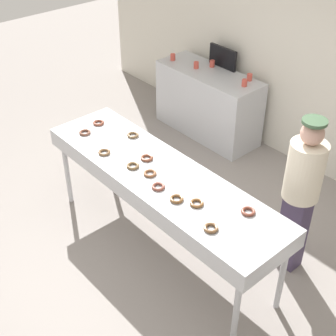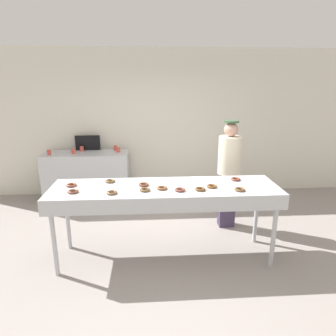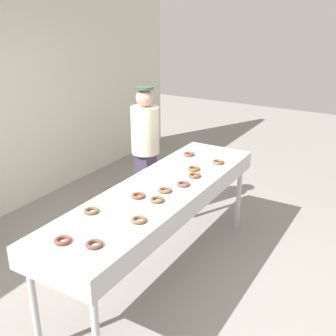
{
  "view_description": "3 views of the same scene",
  "coord_description": "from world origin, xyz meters",
  "px_view_note": "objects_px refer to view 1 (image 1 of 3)",
  "views": [
    {
      "loc": [
        2.86,
        -2.42,
        3.7
      ],
      "look_at": [
        0.1,
        0.01,
        1.09
      ],
      "focal_mm": 51.48,
      "sensor_mm": 36.0,
      "label": 1
    },
    {
      "loc": [
        -0.19,
        -3.48,
        2.23
      ],
      "look_at": [
        0.04,
        0.07,
        1.21
      ],
      "focal_mm": 31.77,
      "sensor_mm": 36.0,
      "label": 2
    },
    {
      "loc": [
        -3.01,
        -1.89,
        2.58
      ],
      "look_at": [
        0.11,
        -0.03,
        1.16
      ],
      "focal_mm": 44.54,
      "sensor_mm": 36.0,
      "label": 3
    }
  ],
  "objects_px": {
    "paper_cup_1": "(244,83)",
    "chocolate_donut_6": "(211,228)",
    "fryer_conveyor": "(160,180)",
    "chocolate_donut_9": "(177,199)",
    "menu_display": "(223,57)",
    "chocolate_donut_10": "(147,158)",
    "paper_cup_4": "(173,57)",
    "chocolate_donut_5": "(85,132)",
    "chocolate_donut_11": "(133,135)",
    "chocolate_donut_2": "(248,212)",
    "prep_counter": "(208,103)",
    "chocolate_donut_3": "(197,203)",
    "chocolate_donut_0": "(104,152)",
    "paper_cup_0": "(212,64)",
    "chocolate_donut_1": "(158,187)",
    "worker_baker": "(301,189)",
    "chocolate_donut_4": "(150,173)",
    "chocolate_donut_8": "(133,166)",
    "paper_cup_2": "(196,65)",
    "chocolate_donut_7": "(99,123)",
    "paper_cup_3": "(250,77)"
  },
  "relations": [
    {
      "from": "paper_cup_1",
      "to": "chocolate_donut_6",
      "type": "bearing_deg",
      "value": -54.24
    },
    {
      "from": "fryer_conveyor",
      "to": "chocolate_donut_9",
      "type": "height_order",
      "value": "chocolate_donut_9"
    },
    {
      "from": "chocolate_donut_6",
      "to": "menu_display",
      "type": "relative_size",
      "value": 0.27
    },
    {
      "from": "chocolate_donut_10",
      "to": "paper_cup_4",
      "type": "xyz_separation_m",
      "value": [
        -1.76,
        1.92,
        -0.0
      ]
    },
    {
      "from": "paper_cup_1",
      "to": "chocolate_donut_5",
      "type": "bearing_deg",
      "value": -98.02
    },
    {
      "from": "chocolate_donut_5",
      "to": "chocolate_donut_11",
      "type": "bearing_deg",
      "value": 42.72
    },
    {
      "from": "chocolate_donut_2",
      "to": "menu_display",
      "type": "height_order",
      "value": "menu_display"
    },
    {
      "from": "menu_display",
      "to": "prep_counter",
      "type": "bearing_deg",
      "value": -90.0
    },
    {
      "from": "chocolate_donut_3",
      "to": "chocolate_donut_10",
      "type": "distance_m",
      "value": 0.85
    },
    {
      "from": "chocolate_donut_0",
      "to": "paper_cup_0",
      "type": "bearing_deg",
      "value": 109.34
    },
    {
      "from": "chocolate_donut_2",
      "to": "paper_cup_1",
      "type": "distance_m",
      "value": 2.57
    },
    {
      "from": "chocolate_donut_10",
      "to": "chocolate_donut_11",
      "type": "xyz_separation_m",
      "value": [
        -0.44,
        0.17,
        0.0
      ]
    },
    {
      "from": "chocolate_donut_1",
      "to": "chocolate_donut_11",
      "type": "xyz_separation_m",
      "value": [
        -0.87,
        0.38,
        0.0
      ]
    },
    {
      "from": "chocolate_donut_5",
      "to": "paper_cup_0",
      "type": "xyz_separation_m",
      "value": [
        -0.4,
        2.37,
        -0.0
      ]
    },
    {
      "from": "worker_baker",
      "to": "paper_cup_4",
      "type": "distance_m",
      "value": 3.26
    },
    {
      "from": "chocolate_donut_4",
      "to": "chocolate_donut_6",
      "type": "xyz_separation_m",
      "value": [
        0.92,
        -0.11,
        0.0
      ]
    },
    {
      "from": "chocolate_donut_4",
      "to": "chocolate_donut_6",
      "type": "distance_m",
      "value": 0.93
    },
    {
      "from": "chocolate_donut_4",
      "to": "chocolate_donut_8",
      "type": "relative_size",
      "value": 1.0
    },
    {
      "from": "paper_cup_4",
      "to": "chocolate_donut_5",
      "type": "bearing_deg",
      "value": -66.13
    },
    {
      "from": "chocolate_donut_3",
      "to": "chocolate_donut_5",
      "type": "bearing_deg",
      "value": -177.51
    },
    {
      "from": "chocolate_donut_1",
      "to": "worker_baker",
      "type": "xyz_separation_m",
      "value": [
        0.86,
        1.01,
        -0.03
      ]
    },
    {
      "from": "paper_cup_1",
      "to": "paper_cup_4",
      "type": "height_order",
      "value": "same"
    },
    {
      "from": "chocolate_donut_11",
      "to": "fryer_conveyor",
      "type": "bearing_deg",
      "value": -17.13
    },
    {
      "from": "chocolate_donut_2",
      "to": "paper_cup_1",
      "type": "xyz_separation_m",
      "value": [
        -1.72,
        1.91,
        -0.0
      ]
    },
    {
      "from": "chocolate_donut_3",
      "to": "chocolate_donut_8",
      "type": "relative_size",
      "value": 1.0
    },
    {
      "from": "prep_counter",
      "to": "chocolate_donut_1",
      "type": "bearing_deg",
      "value": -55.28
    },
    {
      "from": "chocolate_donut_11",
      "to": "paper_cup_2",
      "type": "xyz_separation_m",
      "value": [
        -0.89,
        1.81,
        -0.0
      ]
    },
    {
      "from": "chocolate_donut_0",
      "to": "chocolate_donut_4",
      "type": "relative_size",
      "value": 1.0
    },
    {
      "from": "chocolate_donut_4",
      "to": "prep_counter",
      "type": "distance_m",
      "value": 2.6
    },
    {
      "from": "chocolate_donut_7",
      "to": "paper_cup_2",
      "type": "distance_m",
      "value": 1.98
    },
    {
      "from": "paper_cup_0",
      "to": "paper_cup_1",
      "type": "bearing_deg",
      "value": -10.35
    },
    {
      "from": "paper_cup_3",
      "to": "chocolate_donut_7",
      "type": "bearing_deg",
      "value": -98.32
    },
    {
      "from": "chocolate_donut_3",
      "to": "paper_cup_0",
      "type": "height_order",
      "value": "paper_cup_0"
    },
    {
      "from": "fryer_conveyor",
      "to": "chocolate_donut_10",
      "type": "bearing_deg",
      "value": 169.21
    },
    {
      "from": "chocolate_donut_2",
      "to": "paper_cup_0",
      "type": "relative_size",
      "value": 1.37
    },
    {
      "from": "chocolate_donut_5",
      "to": "chocolate_donut_6",
      "type": "xyz_separation_m",
      "value": [
        1.97,
        -0.06,
        0.0
      ]
    },
    {
      "from": "chocolate_donut_4",
      "to": "paper_cup_1",
      "type": "relative_size",
      "value": 1.37
    },
    {
      "from": "chocolate_donut_6",
      "to": "chocolate_donut_7",
      "type": "height_order",
      "value": "same"
    },
    {
      "from": "chocolate_donut_0",
      "to": "chocolate_donut_3",
      "type": "distance_m",
      "value": 1.21
    },
    {
      "from": "fryer_conveyor",
      "to": "chocolate_donut_3",
      "type": "distance_m",
      "value": 0.59
    },
    {
      "from": "chocolate_donut_2",
      "to": "prep_counter",
      "type": "height_order",
      "value": "chocolate_donut_2"
    },
    {
      "from": "chocolate_donut_8",
      "to": "paper_cup_4",
      "type": "distance_m",
      "value": 2.76
    },
    {
      "from": "chocolate_donut_0",
      "to": "chocolate_donut_7",
      "type": "distance_m",
      "value": 0.61
    },
    {
      "from": "chocolate_donut_4",
      "to": "chocolate_donut_7",
      "type": "distance_m",
      "value": 1.14
    },
    {
      "from": "chocolate_donut_3",
      "to": "chocolate_donut_4",
      "type": "relative_size",
      "value": 1.0
    },
    {
      "from": "chocolate_donut_3",
      "to": "paper_cup_4",
      "type": "height_order",
      "value": "paper_cup_4"
    },
    {
      "from": "chocolate_donut_3",
      "to": "menu_display",
      "type": "relative_size",
      "value": 0.27
    },
    {
      "from": "chocolate_donut_5",
      "to": "chocolate_donut_11",
      "type": "relative_size",
      "value": 1.0
    },
    {
      "from": "chocolate_donut_1",
      "to": "chocolate_donut_4",
      "type": "xyz_separation_m",
      "value": [
        -0.21,
        0.08,
        0.0
      ]
    },
    {
      "from": "chocolate_donut_5",
      "to": "paper_cup_1",
      "type": "distance_m",
      "value": 2.26
    }
  ]
}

